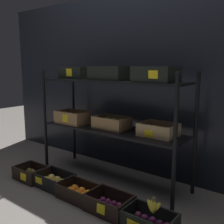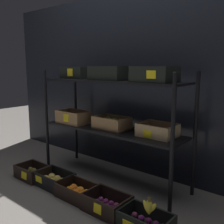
{
  "view_description": "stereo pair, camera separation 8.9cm",
  "coord_description": "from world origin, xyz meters",
  "px_view_note": "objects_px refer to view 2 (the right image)",
  "views": [
    {
      "loc": [
        1.47,
        -1.93,
        1.1
      ],
      "look_at": [
        0.0,
        0.0,
        0.68
      ],
      "focal_mm": 42.04,
      "sensor_mm": 36.0,
      "label": 1
    },
    {
      "loc": [
        1.54,
        -1.87,
        1.1
      ],
      "look_at": [
        0.0,
        0.0,
        0.68
      ],
      "focal_mm": 42.04,
      "sensor_mm": 36.0,
      "label": 2
    }
  ],
  "objects_px": {
    "crate_ground_kiwi": "(32,173)",
    "crate_ground_rightmost_plum": "(145,223)",
    "crate_ground_apple_gold": "(54,180)",
    "crate_ground_orange": "(78,192)",
    "crate_ground_plum": "(106,205)",
    "display_rack": "(111,104)",
    "banana_bunch_loose": "(149,207)"
  },
  "relations": [
    {
      "from": "crate_ground_kiwi",
      "to": "crate_ground_rightmost_plum",
      "type": "relative_size",
      "value": 0.88
    },
    {
      "from": "crate_ground_apple_gold",
      "to": "crate_ground_orange",
      "type": "distance_m",
      "value": 0.34
    },
    {
      "from": "crate_ground_orange",
      "to": "crate_ground_plum",
      "type": "xyz_separation_m",
      "value": [
        0.33,
        -0.0,
        -0.0
      ]
    },
    {
      "from": "display_rack",
      "to": "crate_ground_orange",
      "type": "height_order",
      "value": "display_rack"
    },
    {
      "from": "display_rack",
      "to": "crate_ground_apple_gold",
      "type": "relative_size",
      "value": 4.38
    },
    {
      "from": "crate_ground_plum",
      "to": "crate_ground_rightmost_plum",
      "type": "distance_m",
      "value": 0.35
    },
    {
      "from": "crate_ground_plum",
      "to": "banana_bunch_loose",
      "type": "height_order",
      "value": "banana_bunch_loose"
    },
    {
      "from": "crate_ground_apple_gold",
      "to": "crate_ground_orange",
      "type": "bearing_deg",
      "value": -3.47
    },
    {
      "from": "display_rack",
      "to": "banana_bunch_loose",
      "type": "bearing_deg",
      "value": -32.97
    },
    {
      "from": "crate_ground_rightmost_plum",
      "to": "banana_bunch_loose",
      "type": "xyz_separation_m",
      "value": [
        0.03,
        -0.01,
        0.13
      ]
    },
    {
      "from": "crate_ground_apple_gold",
      "to": "banana_bunch_loose",
      "type": "bearing_deg",
      "value": -1.53
    },
    {
      "from": "crate_ground_apple_gold",
      "to": "crate_ground_orange",
      "type": "xyz_separation_m",
      "value": [
        0.34,
        -0.02,
        -0.0
      ]
    },
    {
      "from": "crate_ground_orange",
      "to": "display_rack",
      "type": "bearing_deg",
      "value": 89.85
    },
    {
      "from": "display_rack",
      "to": "crate_ground_kiwi",
      "type": "height_order",
      "value": "display_rack"
    },
    {
      "from": "display_rack",
      "to": "crate_ground_apple_gold",
      "type": "bearing_deg",
      "value": -128.32
    },
    {
      "from": "display_rack",
      "to": "crate_ground_plum",
      "type": "xyz_separation_m",
      "value": [
        0.33,
        -0.46,
        -0.71
      ]
    },
    {
      "from": "crate_ground_rightmost_plum",
      "to": "crate_ground_apple_gold",
      "type": "bearing_deg",
      "value": 178.72
    },
    {
      "from": "display_rack",
      "to": "crate_ground_plum",
      "type": "height_order",
      "value": "display_rack"
    },
    {
      "from": "crate_ground_kiwi",
      "to": "crate_ground_rightmost_plum",
      "type": "bearing_deg",
      "value": 0.23
    },
    {
      "from": "crate_ground_kiwi",
      "to": "crate_ground_apple_gold",
      "type": "xyz_separation_m",
      "value": [
        0.31,
        0.03,
        0.0
      ]
    },
    {
      "from": "crate_ground_kiwi",
      "to": "crate_ground_orange",
      "type": "xyz_separation_m",
      "value": [
        0.65,
        0.01,
        -0.0
      ]
    },
    {
      "from": "crate_ground_apple_gold",
      "to": "crate_ground_plum",
      "type": "bearing_deg",
      "value": -2.09
    },
    {
      "from": "crate_ground_orange",
      "to": "crate_ground_kiwi",
      "type": "bearing_deg",
      "value": -179.34
    },
    {
      "from": "crate_ground_kiwi",
      "to": "display_rack",
      "type": "bearing_deg",
      "value": 35.3
    },
    {
      "from": "crate_ground_orange",
      "to": "crate_ground_rightmost_plum",
      "type": "bearing_deg",
      "value": -0.19
    },
    {
      "from": "crate_ground_plum",
      "to": "crate_ground_orange",
      "type": "bearing_deg",
      "value": 179.33
    },
    {
      "from": "display_rack",
      "to": "banana_bunch_loose",
      "type": "relative_size",
      "value": 12.58
    },
    {
      "from": "crate_ground_kiwi",
      "to": "banana_bunch_loose",
      "type": "distance_m",
      "value": 1.36
    },
    {
      "from": "crate_ground_apple_gold",
      "to": "crate_ground_rightmost_plum",
      "type": "bearing_deg",
      "value": -1.28
    },
    {
      "from": "crate_ground_plum",
      "to": "crate_ground_rightmost_plum",
      "type": "relative_size",
      "value": 0.96
    },
    {
      "from": "banana_bunch_loose",
      "to": "crate_ground_rightmost_plum",
      "type": "bearing_deg",
      "value": 170.17
    },
    {
      "from": "crate_ground_kiwi",
      "to": "crate_ground_apple_gold",
      "type": "height_order",
      "value": "same"
    }
  ]
}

